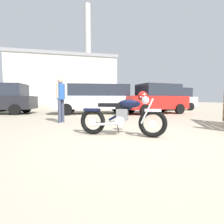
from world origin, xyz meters
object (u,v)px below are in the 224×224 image
Objects in this scene: pale_sedan_back at (156,99)px; blue_hatchback_right at (0,98)px; vintage_motorcycle at (124,115)px; bystander at (61,95)px; dark_sedan_left at (172,99)px; red_hatchback_near at (96,98)px.

pale_sedan_back and blue_hatchback_right have the same top height.
pale_sedan_back is at bearing 83.72° from vintage_motorcycle.
bystander is 0.40× the size of blue_hatchback_right.
dark_sedan_left reaches higher than bystander.
pale_sedan_back reaches higher than red_hatchback_near.
bystander is 0.41× the size of pale_sedan_back.
blue_hatchback_right is at bearing -2.96° from dark_sedan_left.
blue_hatchback_right is (-4.82, 7.68, 0.43)m from vintage_motorcycle.
dark_sedan_left is 11.99m from blue_hatchback_right.
vintage_motorcycle is 0.46× the size of pale_sedan_back.
red_hatchback_near reaches higher than vintage_motorcycle.
pale_sedan_back reaches higher than bystander.
red_hatchback_near is 6.77m from dark_sedan_left.
red_hatchback_near is at bearing 9.59° from dark_sedan_left.
vintage_motorcycle is 10.68m from dark_sedan_left.
bystander reaches higher than vintage_motorcycle.
pale_sedan_back reaches higher than vintage_motorcycle.
bystander is 0.34× the size of red_hatchback_near.
blue_hatchback_right is (-5.41, 1.37, -0.02)m from red_hatchback_near.
dark_sedan_left is 0.97× the size of blue_hatchback_right.
blue_hatchback_right is at bearing -19.15° from pale_sedan_back.
dark_sedan_left is at bearing 79.01° from vintage_motorcycle.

